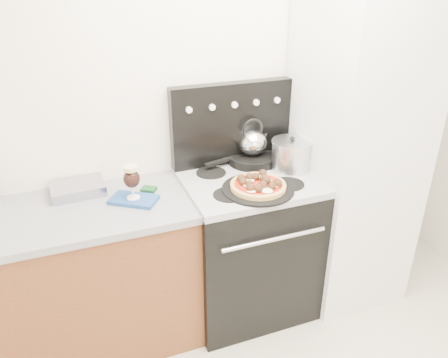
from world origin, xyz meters
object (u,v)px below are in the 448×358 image
pizza_pan (258,189)px  stove_body (247,247)px  base_cabinet (63,287)px  pizza (258,184)px  skillet (252,159)px  beer_glass (132,182)px  tea_kettle (253,140)px  fridge (353,158)px  stock_pot (291,155)px  oven_mitt (134,200)px

pizza_pan → stove_body: bearing=86.0°
base_cabinet → pizza: pizza is taller
stove_body → skillet: skillet is taller
base_cabinet → beer_glass: beer_glass is taller
pizza → tea_kettle: 0.39m
skillet → fridge: bearing=-21.1°
base_cabinet → fridge: fridge is taller
stove_body → beer_glass: 0.88m
fridge → tea_kettle: fridge is taller
fridge → skillet: bearing=158.9°
beer_glass → pizza_pan: 0.68m
stock_pot → stove_body: bearing=-172.2°
oven_mitt → skillet: 0.81m
base_cabinet → skillet: size_ratio=4.94×
oven_mitt → pizza_pan: bearing=-12.9°
stove_body → oven_mitt: bearing=179.8°
base_cabinet → skillet: (1.22, 0.18, 0.52)m
pizza_pan → tea_kettle: size_ratio=2.02×
pizza_pan → fridge: bearing=10.0°
pizza → stock_pot: size_ratio=1.31×
fridge → oven_mitt: (-1.37, 0.03, -0.04)m
fridge → tea_kettle: bearing=158.9°
tea_kettle → stock_pot: tea_kettle is taller
fridge → skillet: size_ratio=6.47×
oven_mitt → stock_pot: size_ratio=1.05×
stove_body → pizza: pizza is taller
fridge → stock_pot: fridge is taller
fridge → oven_mitt: bearing=178.9°
oven_mitt → beer_glass: bearing=0.0°
oven_mitt → base_cabinet: bearing=177.0°
base_cabinet → tea_kettle: (1.22, 0.18, 0.64)m
stove_body → base_cabinet: bearing=178.7°
fridge → pizza: bearing=-170.0°
base_cabinet → stove_body: bearing=-1.3°
skillet → stock_pot: size_ratio=1.25×
pizza_pan → pizza: 0.03m
fridge → beer_glass: (-1.37, 0.03, 0.07)m
base_cabinet → oven_mitt: oven_mitt is taller
stove_body → skillet: (0.11, 0.20, 0.51)m
stove_body → skillet: size_ratio=3.00×
base_cabinet → pizza_pan: pizza_pan is taller
stove_body → pizza_pan: bearing=-94.0°
skillet → tea_kettle: tea_kettle is taller
base_cabinet → stove_body: (1.10, -0.02, 0.01)m
pizza_pan → skillet: (0.12, 0.35, 0.02)m
pizza → tea_kettle: (0.12, 0.35, 0.12)m
stove_body → pizza_pan: (-0.01, -0.15, 0.49)m
pizza_pan → stock_pot: size_ratio=1.70×
base_cabinet → oven_mitt: 0.65m
fridge → pizza: (-0.71, -0.12, 0.00)m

